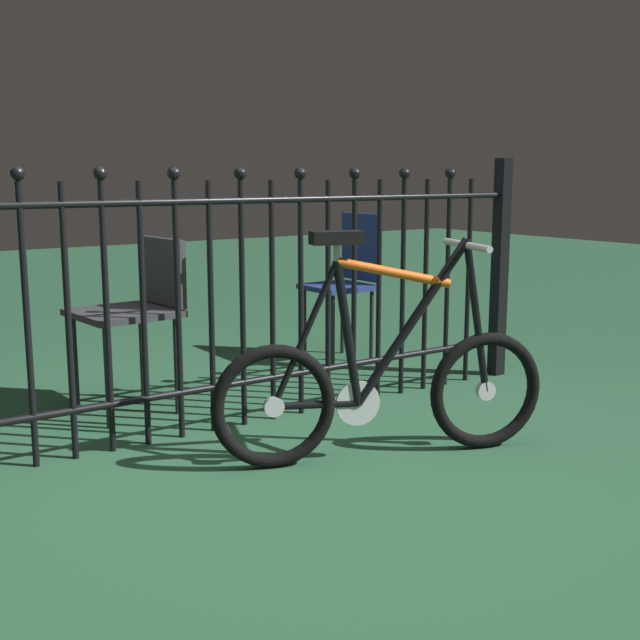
{
  "coord_description": "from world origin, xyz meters",
  "views": [
    {
      "loc": [
        -1.63,
        -2.37,
        1.12
      ],
      "look_at": [
        0.18,
        0.22,
        0.55
      ],
      "focal_mm": 45.44,
      "sensor_mm": 36.0,
      "label": 1
    }
  ],
  "objects": [
    {
      "name": "ground_plane",
      "position": [
        0.0,
        0.0,
        0.0
      ],
      "size": [
        20.0,
        20.0,
        0.0
      ],
      "primitive_type": "plane",
      "color": "#255035"
    },
    {
      "name": "iron_fence",
      "position": [
        -0.06,
        0.72,
        0.61
      ],
      "size": [
        3.56,
        0.07,
        1.2
      ],
      "color": "black",
      "rests_on": "ground"
    },
    {
      "name": "bicycle",
      "position": [
        0.35,
        0.03,
        0.31
      ],
      "size": [
        1.31,
        0.57,
        0.91
      ],
      "color": "black",
      "rests_on": "ground"
    },
    {
      "name": "chair_navy",
      "position": [
        1.29,
        1.51,
        0.53
      ],
      "size": [
        0.37,
        0.37,
        0.88
      ],
      "color": "black",
      "rests_on": "ground"
    },
    {
      "name": "chair_charcoal",
      "position": [
        -0.18,
        1.21,
        0.52
      ],
      "size": [
        0.47,
        0.47,
        0.82
      ],
      "color": "black",
      "rests_on": "ground"
    }
  ]
}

